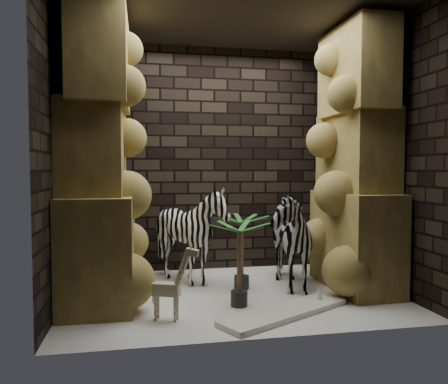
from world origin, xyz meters
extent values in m
plane|color=silver|center=(0.00, 0.00, 0.00)|extent=(3.50, 3.50, 0.00)
plane|color=#2C2622|center=(0.00, 0.00, 3.00)|extent=(3.50, 3.50, 0.00)
plane|color=black|center=(0.00, 1.25, 1.50)|extent=(3.50, 0.00, 3.50)
plane|color=black|center=(0.00, -1.25, 1.50)|extent=(3.50, 0.00, 3.50)
plane|color=black|center=(-1.75, 0.00, 1.50)|extent=(0.00, 3.00, 3.00)
plane|color=black|center=(1.75, 0.00, 1.50)|extent=(0.00, 3.00, 3.00)
imported|color=white|center=(0.61, 0.18, 0.65)|extent=(0.65, 1.13, 1.31)
imported|color=white|center=(-0.40, 0.53, 0.53)|extent=(1.14, 1.32, 1.06)
cube|color=white|center=(0.34, -0.74, 0.03)|extent=(1.41, 0.98, 0.05)
camera|label=1|loc=(-0.96, -4.52, 1.36)|focal=34.49mm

